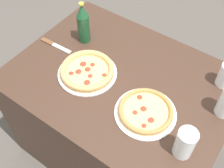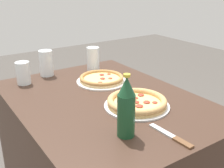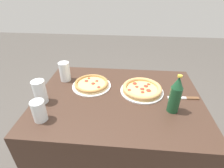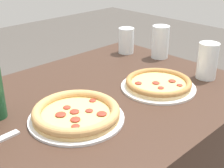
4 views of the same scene
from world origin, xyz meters
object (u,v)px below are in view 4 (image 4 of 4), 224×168
object	(u,v)px
pizza_pepperoni	(158,84)
glass_red_wine	(160,44)
glass_mango_juice	(207,62)
glass_lemonade	(126,42)
pizza_margherita	(76,113)

from	to	relation	value
pizza_pepperoni	glass_red_wine	size ratio (longest dim) A/B	1.84
pizza_pepperoni	glass_red_wine	bearing A→B (deg)	-143.02
glass_red_wine	pizza_pepperoni	bearing A→B (deg)	36.98
glass_mango_juice	glass_lemonade	size ratio (longest dim) A/B	1.18
glass_mango_juice	pizza_margherita	bearing A→B (deg)	-10.67
pizza_margherita	glass_red_wine	bearing A→B (deg)	-164.81
pizza_margherita	glass_lemonade	bearing A→B (deg)	-150.06
glass_mango_juice	pizza_pepperoni	bearing A→B (deg)	-18.50
pizza_margherita	glass_lemonade	distance (m)	0.68
glass_lemonade	pizza_margherita	bearing A→B (deg)	29.94
glass_mango_juice	glass_lemonade	distance (m)	0.45
pizza_margherita	glass_mango_juice	bearing A→B (deg)	169.33
pizza_margherita	glass_mango_juice	xyz separation A→B (m)	(-0.58, 0.11, 0.05)
pizza_margherita	glass_lemonade	size ratio (longest dim) A/B	2.40
glass_mango_juice	glass_red_wine	size ratio (longest dim) A/B	0.96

